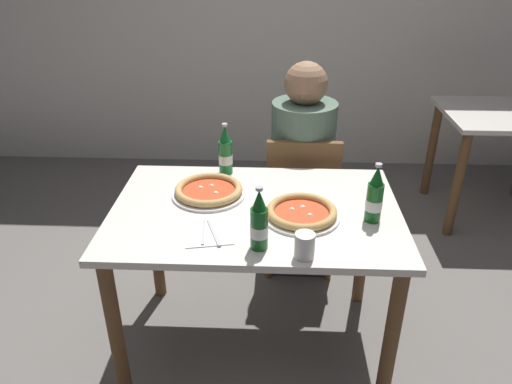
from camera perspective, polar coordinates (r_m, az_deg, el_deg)
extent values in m
plane|color=slate|center=(2.48, -0.05, -17.16)|extent=(8.00, 8.00, 0.00)
cube|color=silver|center=(3.97, 1.44, 21.34)|extent=(7.00, 0.10, 2.60)
cube|color=silver|center=(2.02, -0.06, -2.29)|extent=(1.20, 0.80, 0.03)
cylinder|color=brown|center=(2.07, -16.17, -15.67)|extent=(0.06, 0.06, 0.72)
cylinder|color=brown|center=(2.03, 15.56, -16.63)|extent=(0.06, 0.06, 0.72)
cylinder|color=brown|center=(2.58, -11.82, -5.38)|extent=(0.06, 0.06, 0.72)
cylinder|color=brown|center=(2.55, 12.56, -5.95)|extent=(0.06, 0.06, 0.72)
cube|color=brown|center=(2.77, 5.22, -0.77)|extent=(0.40, 0.40, 0.04)
cube|color=brown|center=(2.51, 5.56, 1.67)|extent=(0.38, 0.04, 0.40)
cylinder|color=brown|center=(3.04, 8.15, -3.03)|extent=(0.04, 0.04, 0.41)
cylinder|color=brown|center=(3.03, 1.72, -2.90)|extent=(0.04, 0.04, 0.41)
cylinder|color=brown|center=(2.75, 8.69, -6.66)|extent=(0.04, 0.04, 0.41)
cylinder|color=brown|center=(2.74, 1.55, -6.53)|extent=(0.04, 0.04, 0.41)
cube|color=#2D3342|center=(2.86, 5.06, -4.58)|extent=(0.32, 0.28, 0.45)
cylinder|color=slate|center=(2.62, 5.51, 4.68)|extent=(0.34, 0.34, 0.55)
sphere|color=#9E7556|center=(2.50, 5.91, 12.59)|extent=(0.22, 0.22, 0.22)
cube|color=silver|center=(3.56, 27.46, 8.12)|extent=(0.80, 0.70, 0.03)
cylinder|color=brown|center=(3.31, 22.59, 0.73)|extent=(0.06, 0.06, 0.72)
cylinder|color=brown|center=(3.81, 19.97, 4.71)|extent=(0.06, 0.06, 0.72)
cylinder|color=white|center=(2.13, -5.56, -0.21)|extent=(0.32, 0.32, 0.01)
cylinder|color=#CC4723|center=(2.12, -5.57, 0.05)|extent=(0.23, 0.23, 0.01)
torus|color=tan|center=(2.12, -5.59, 0.32)|extent=(0.30, 0.30, 0.03)
sphere|color=silver|center=(2.15, -6.53, 0.43)|extent=(0.02, 0.02, 0.02)
sphere|color=silver|center=(2.10, -4.75, -0.19)|extent=(0.02, 0.02, 0.02)
sphere|color=silver|center=(2.16, -5.24, 0.65)|extent=(0.02, 0.02, 0.02)
cylinder|color=white|center=(1.96, 5.36, -2.82)|extent=(0.31, 0.31, 0.01)
cylinder|color=#CC4723|center=(1.95, 5.38, -2.54)|extent=(0.22, 0.22, 0.01)
torus|color=tan|center=(1.95, 5.39, -2.26)|extent=(0.28, 0.28, 0.03)
sphere|color=silver|center=(1.97, 4.25, -2.12)|extent=(0.02, 0.02, 0.02)
sphere|color=silver|center=(1.94, 6.33, -2.81)|extent=(0.02, 0.02, 0.02)
sphere|color=silver|center=(1.99, 5.51, -1.88)|extent=(0.02, 0.02, 0.02)
cylinder|color=#196B2D|center=(2.29, -3.59, 4.10)|extent=(0.06, 0.06, 0.16)
cone|color=#196B2D|center=(2.25, -3.68, 6.84)|extent=(0.05, 0.05, 0.07)
cylinder|color=#B7B7BC|center=(2.23, -3.72, 7.88)|extent=(0.03, 0.03, 0.01)
cylinder|color=white|center=(2.30, -3.59, 3.92)|extent=(0.07, 0.07, 0.04)
cylinder|color=#14591E|center=(1.95, 13.71, -1.22)|extent=(0.06, 0.06, 0.16)
cone|color=#14591E|center=(1.90, 14.10, 1.89)|extent=(0.05, 0.05, 0.07)
cylinder|color=#B7B7BC|center=(1.88, 14.25, 3.08)|extent=(0.03, 0.03, 0.01)
cylinder|color=white|center=(1.95, 13.68, -1.42)|extent=(0.07, 0.07, 0.04)
cylinder|color=#14591E|center=(1.73, 0.37, -4.33)|extent=(0.06, 0.06, 0.16)
cone|color=#14591E|center=(1.67, 0.38, -0.92)|extent=(0.05, 0.05, 0.07)
cylinder|color=#B7B7BC|center=(1.65, 0.39, 0.40)|extent=(0.03, 0.03, 0.01)
cylinder|color=white|center=(1.73, 0.37, -4.56)|extent=(0.07, 0.07, 0.04)
cube|color=white|center=(1.86, -5.59, -4.84)|extent=(0.21, 0.21, 0.00)
cube|color=silver|center=(1.85, -4.98, -4.75)|extent=(0.08, 0.18, 0.00)
cube|color=silver|center=(1.86, -6.21, -4.71)|extent=(0.03, 0.17, 0.00)
cylinder|color=white|center=(1.71, 5.74, -6.29)|extent=(0.07, 0.07, 0.09)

